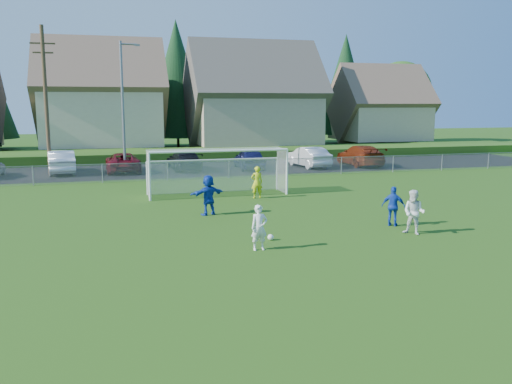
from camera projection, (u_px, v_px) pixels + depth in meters
ground at (337, 293)px, 14.13m from camera, size 160.00×160.00×0.00m
asphalt_lot at (187, 169)px, 40.30m from camera, size 60.00×60.00×0.00m
grass_embankment at (174, 155)px, 47.37m from camera, size 70.00×6.00×0.80m
soccer_ball at (271, 237)px, 19.54m from camera, size 0.22×0.22×0.22m
player_white_a at (259, 228)px, 18.14m from camera, size 0.58×0.39×1.54m
player_white_b at (414, 212)px, 20.29m from camera, size 1.02×1.04×1.69m
player_blue_a at (393, 206)px, 21.71m from camera, size 0.98×0.89×1.61m
player_blue_b at (208, 195)px, 23.87m from camera, size 1.73×1.07×1.78m
goalkeeper at (257, 182)px, 28.06m from camera, size 0.63×0.43×1.67m
car_b at (61, 162)px, 37.96m from camera, size 2.24×5.06×1.62m
car_c at (123, 162)px, 38.80m from camera, size 2.40×5.00×1.37m
car_d at (184, 160)px, 39.76m from camera, size 2.28×5.03×1.43m
car_e at (250, 159)px, 40.27m from camera, size 2.06×4.62×1.54m
car_f at (308, 157)px, 41.70m from camera, size 2.16×4.89×1.56m
car_g at (360, 155)px, 42.71m from camera, size 2.51×5.63×1.60m
soccer_goal at (216, 164)px, 29.14m from camera, size 7.42×1.90×2.50m
chainlink_fence at (199, 170)px, 34.96m from camera, size 52.06×0.06×1.20m
streetlight at (123, 104)px, 36.92m from camera, size 1.38×0.18×9.00m
utility_pole at (46, 99)px, 36.50m from camera, size 1.60×0.26×10.00m
houses_row at (184, 78)px, 53.85m from camera, size 53.90×11.45×13.27m
tree_row at (167, 84)px, 59.65m from camera, size 65.98×12.36×13.80m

